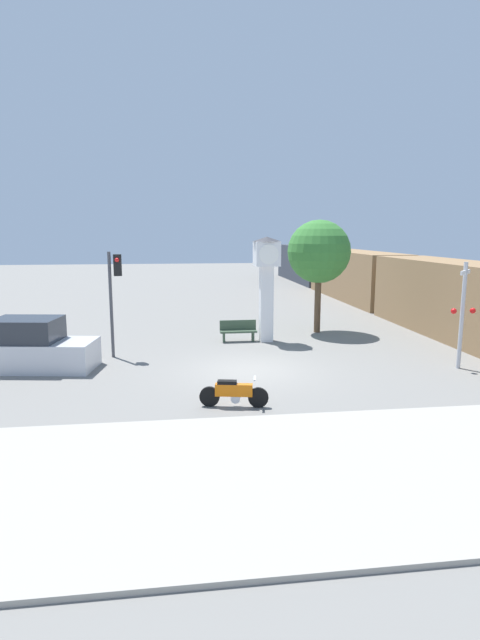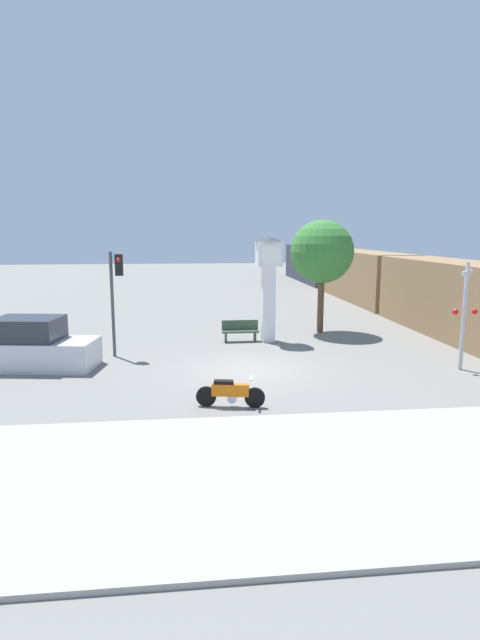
{
  "view_description": "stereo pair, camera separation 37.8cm",
  "coord_description": "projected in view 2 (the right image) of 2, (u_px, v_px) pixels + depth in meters",
  "views": [
    {
      "loc": [
        -2.49,
        -16.55,
        4.72
      ],
      "look_at": [
        -0.23,
        0.67,
        1.65
      ],
      "focal_mm": 28.0,
      "sensor_mm": 36.0,
      "label": 1
    },
    {
      "loc": [
        -2.12,
        -16.59,
        4.72
      ],
      "look_at": [
        -0.23,
        0.67,
        1.65
      ],
      "focal_mm": 28.0,
      "sensor_mm": 36.0,
      "label": 2
    }
  ],
  "objects": [
    {
      "name": "parked_car",
      "position": [
        33.0,
        347.0,
        17.46
      ],
      "size": [
        4.42,
        2.41,
        1.8
      ],
      "rotation": [
        0.0,
        0.0,
        -0.15
      ],
      "color": "silver",
      "rests_on": "ground_plane"
    },
    {
      "name": "bench",
      "position": [
        240.0,
        330.0,
        21.78
      ],
      "size": [
        1.6,
        0.44,
        0.92
      ],
      "color": "#384C38",
      "rests_on": "ground_plane"
    },
    {
      "name": "ground_plane",
      "position": [
        249.0,
        370.0,
        17.29
      ],
      "size": [
        120.0,
        120.0,
        0.0
      ],
      "primitive_type": "plane",
      "color": "slate"
    },
    {
      "name": "street_tree",
      "position": [
        322.0,
        252.0,
        23.15
      ],
      "size": [
        2.94,
        2.94,
        5.29
      ],
      "color": "brown",
      "rests_on": "ground_plane"
    },
    {
      "name": "clock_tower",
      "position": [
        269.0,
        272.0,
        21.36
      ],
      "size": [
        1.25,
        1.25,
        4.53
      ],
      "color": "white",
      "rests_on": "ground_plane"
    },
    {
      "name": "motorcycle",
      "position": [
        230.0,
        393.0,
        13.59
      ],
      "size": [
        1.88,
        0.54,
        0.84
      ],
      "rotation": [
        0.0,
        0.0,
        -0.19
      ],
      "color": "black",
      "rests_on": "ground_plane"
    },
    {
      "name": "freight_train",
      "position": [
        361.0,
        275.0,
        35.35
      ],
      "size": [
        2.8,
        39.85,
        3.4
      ],
      "color": "olive",
      "rests_on": "ground_plane"
    },
    {
      "name": "railroad_crossing_signal",
      "position": [
        464.0,
        312.0,
        17.02
      ],
      "size": [
        0.9,
        0.82,
        3.72
      ],
      "color": "#B7B7BC",
      "rests_on": "ground_plane"
    },
    {
      "name": "sidewalk_strip",
      "position": [
        297.0,
        472.0,
        9.84
      ],
      "size": [
        36.0,
        6.0,
        0.1
      ],
      "color": "#9E998E",
      "rests_on": "ground_plane"
    },
    {
      "name": "traffic_light",
      "position": [
        116.0,
        285.0,
        18.74
      ],
      "size": [
        0.5,
        0.35,
        4.01
      ],
      "color": "#47474C",
      "rests_on": "ground_plane"
    }
  ]
}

